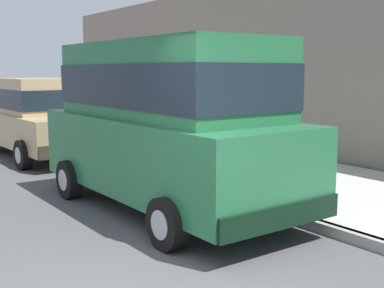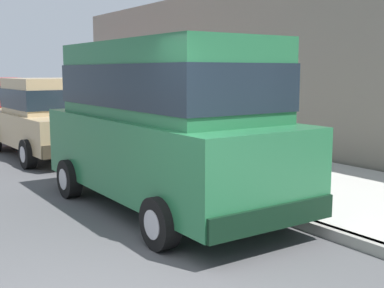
% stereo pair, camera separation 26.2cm
% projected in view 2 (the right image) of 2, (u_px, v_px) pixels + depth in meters
% --- Properties ---
extents(curb, '(0.16, 64.00, 0.14)m').
position_uv_depth(curb, '(346.00, 238.00, 6.10)').
color(curb, gray).
rests_on(curb, ground).
extents(car_green_van, '(2.14, 4.90, 2.52)m').
position_uv_depth(car_green_van, '(164.00, 118.00, 7.46)').
color(car_green_van, '#23663D').
rests_on(car_green_van, ground).
extents(car_tan_sedan, '(2.12, 4.64, 1.92)m').
position_uv_depth(car_tan_sedan, '(46.00, 117.00, 12.29)').
color(car_tan_sedan, tan).
rests_on(car_tan_sedan, ground).
extents(dog_black, '(0.71, 0.39, 0.49)m').
position_uv_depth(dog_black, '(220.00, 153.00, 10.20)').
color(dog_black, black).
rests_on(dog_black, sidewalk).
extents(building_facade, '(0.50, 20.00, 4.34)m').
position_uv_depth(building_facade, '(255.00, 68.00, 13.04)').
color(building_facade, slate).
rests_on(building_facade, ground).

